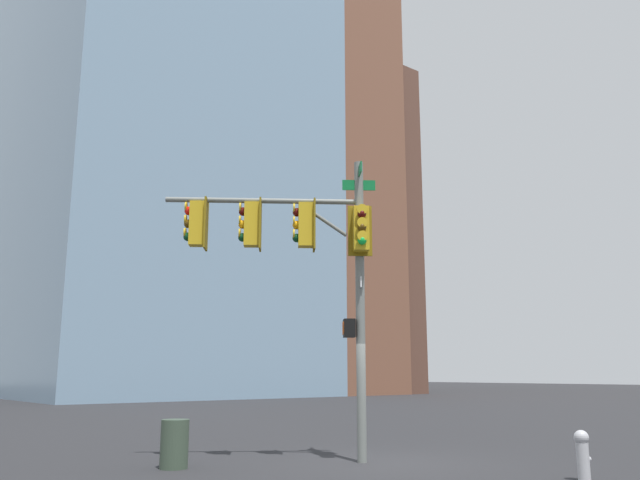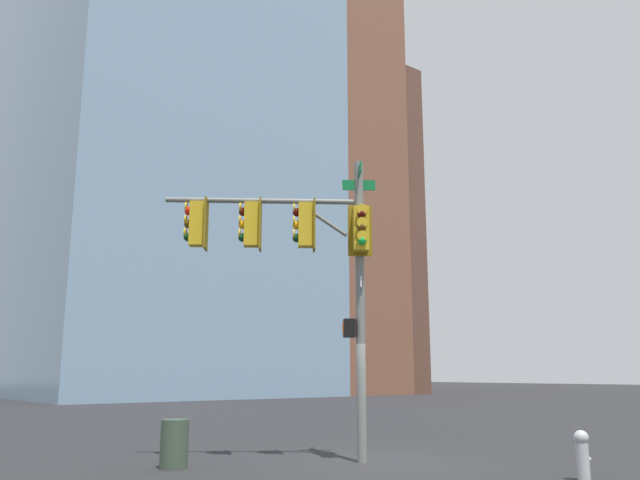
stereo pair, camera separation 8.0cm
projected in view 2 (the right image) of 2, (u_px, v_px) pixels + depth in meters
name	position (u px, v px, depth m)	size (l,w,h in m)	color
ground_plane	(385.00, 463.00, 13.89)	(200.00, 200.00, 0.00)	#262628
signal_pole_assembly	(302.00, 247.00, 14.76)	(3.91, 3.19, 6.68)	slate
fire_hydrant	(582.00, 453.00, 11.61)	(0.34, 0.26, 0.87)	#B2B2B7
litter_bin	(174.00, 444.00, 13.14)	(0.56, 0.56, 0.95)	#384738
building_brick_nearside	(239.00, 120.00, 62.80)	(26.07, 19.26, 51.39)	brown
building_brick_midblock	(288.00, 226.00, 64.23)	(19.96, 17.99, 32.01)	brown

